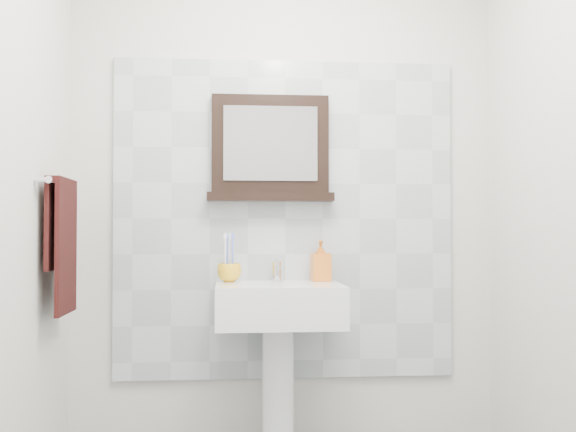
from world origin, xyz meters
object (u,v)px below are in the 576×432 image
Objects in this scene: framed_mirror at (270,151)px; hand_towel at (62,235)px; soap_dispenser at (321,261)px; toothbrush_cup at (229,273)px; pedestal_sink at (279,325)px.

framed_mirror is 1.01m from hand_towel.
framed_mirror reaches higher than soap_dispenser.
hand_towel is at bearing -158.49° from framed_mirror.
toothbrush_cup is at bearing -157.02° from framed_mirror.
toothbrush_cup is at bearing 178.79° from soap_dispenser.
soap_dispenser is at bearing 14.63° from hand_towel.
framed_mirror is (0.19, 0.08, 0.56)m from toothbrush_cup.
hand_towel is at bearing -170.06° from soap_dispenser.
hand_towel is (-0.87, -0.34, -0.39)m from framed_mirror.
framed_mirror is (-0.23, 0.06, 0.51)m from soap_dispenser.
pedestal_sink is 1.64× the size of framed_mirror.
soap_dispenser is (0.20, 0.13, 0.28)m from pedestal_sink.
toothbrush_cup is (-0.22, 0.11, 0.23)m from pedestal_sink.
framed_mirror is at bearing 161.77° from soap_dispenser.
toothbrush_cup is 0.43m from soap_dispenser.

